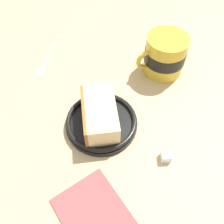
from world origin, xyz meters
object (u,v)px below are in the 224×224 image
Objects in this scene: small_plate at (102,122)px; tea_mug at (165,55)px; sugar_cube at (166,156)px; teaspoon at (43,65)px; folded_napkin at (96,217)px; cake_slice at (100,115)px.

small_plate is 1.22× the size of tea_mug.
small_plate is at bearing 140.36° from sugar_cube.
small_plate is 1.21× the size of teaspoon.
tea_mug is 24.14cm from sugar_cube.
small_plate is 18.18cm from folded_napkin.
folded_napkin is 16.61cm from sugar_cube.
tea_mug is (16.61, 14.05, 1.03)cm from cake_slice.
small_plate is at bearing 80.41° from folded_napkin.
cake_slice is 21.78cm from tea_mug.
sugar_cube is at bearing -50.37° from teaspoon.
cake_slice is 14.88cm from sugar_cube.
cake_slice reaches higher than teaspoon.
sugar_cube is at bearing -39.64° from small_plate.
small_plate is 1.26× the size of cake_slice.
small_plate reaches higher than sugar_cube.
sugar_cube is (-5.25, -23.24, -3.86)cm from tea_mug.
folded_napkin is (-2.76, -17.92, -3.46)cm from cake_slice.
sugar_cube is (11.09, -9.19, -0.09)cm from small_plate.
folded_napkin is (9.36, -37.07, -0.05)cm from teaspoon.
cake_slice is at bearing -139.77° from tea_mug.
tea_mug reaches higher than sugar_cube.
cake_slice is at bearing 141.03° from sugar_cube.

